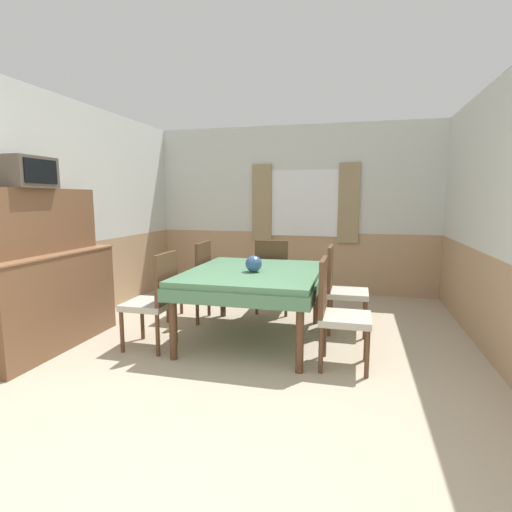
{
  "coord_description": "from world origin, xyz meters",
  "views": [
    {
      "loc": [
        0.98,
        -1.88,
        1.48
      ],
      "look_at": [
        -0.02,
        2.07,
        0.89
      ],
      "focal_mm": 28.0,
      "sensor_mm": 36.0,
      "label": 1
    }
  ],
  "objects_px": {
    "chair_right_far": "(341,286)",
    "sideboard": "(47,281)",
    "chair_left_far": "(194,279)",
    "vase": "(254,264)",
    "dining_table": "(254,280)",
    "chair_head_window": "(273,274)",
    "tv": "(28,172)",
    "chair_right_near": "(337,310)",
    "chair_left_near": "(155,298)"
  },
  "relations": [
    {
      "from": "chair_left_far",
      "to": "chair_head_window",
      "type": "bearing_deg",
      "value": -59.52
    },
    {
      "from": "sideboard",
      "to": "chair_head_window",
      "type": "bearing_deg",
      "value": 41.85
    },
    {
      "from": "chair_left_far",
      "to": "dining_table",
      "type": "bearing_deg",
      "value": -118.8
    },
    {
      "from": "chair_right_near",
      "to": "chair_left_far",
      "type": "distance_m",
      "value": 2.01
    },
    {
      "from": "chair_left_near",
      "to": "vase",
      "type": "height_order",
      "value": "chair_left_near"
    },
    {
      "from": "chair_right_near",
      "to": "chair_left_near",
      "type": "distance_m",
      "value": 1.76
    },
    {
      "from": "chair_right_far",
      "to": "sideboard",
      "type": "distance_m",
      "value": 3.06
    },
    {
      "from": "chair_head_window",
      "to": "tv",
      "type": "height_order",
      "value": "tv"
    },
    {
      "from": "vase",
      "to": "chair_left_far",
      "type": "bearing_deg",
      "value": 147.24
    },
    {
      "from": "chair_right_near",
      "to": "sideboard",
      "type": "distance_m",
      "value": 2.82
    },
    {
      "from": "chair_left_far",
      "to": "chair_right_near",
      "type": "bearing_deg",
      "value": -118.8
    },
    {
      "from": "chair_left_far",
      "to": "tv",
      "type": "bearing_deg",
      "value": 141.87
    },
    {
      "from": "dining_table",
      "to": "vase",
      "type": "xyz_separation_m",
      "value": [
        0.02,
        -0.1,
        0.19
      ]
    },
    {
      "from": "chair_head_window",
      "to": "tv",
      "type": "relative_size",
      "value": 2.04
    },
    {
      "from": "chair_right_near",
      "to": "chair_right_far",
      "type": "bearing_deg",
      "value": -180.0
    },
    {
      "from": "chair_right_far",
      "to": "chair_right_near",
      "type": "bearing_deg",
      "value": 0.0
    },
    {
      "from": "chair_right_far",
      "to": "tv",
      "type": "height_order",
      "value": "tv"
    },
    {
      "from": "dining_table",
      "to": "vase",
      "type": "height_order",
      "value": "vase"
    },
    {
      "from": "tv",
      "to": "chair_left_near",
      "type": "bearing_deg",
      "value": 19.08
    },
    {
      "from": "chair_left_near",
      "to": "vase",
      "type": "xyz_separation_m",
      "value": [
        0.9,
        0.39,
        0.31
      ]
    },
    {
      "from": "chair_right_near",
      "to": "chair_head_window",
      "type": "bearing_deg",
      "value": -149.36
    },
    {
      "from": "chair_left_far",
      "to": "sideboard",
      "type": "distance_m",
      "value": 1.6
    },
    {
      "from": "chair_left_far",
      "to": "vase",
      "type": "xyz_separation_m",
      "value": [
        0.9,
        -0.58,
        0.31
      ]
    },
    {
      "from": "chair_right_near",
      "to": "sideboard",
      "type": "relative_size",
      "value": 0.61
    },
    {
      "from": "sideboard",
      "to": "tv",
      "type": "height_order",
      "value": "tv"
    },
    {
      "from": "chair_right_far",
      "to": "vase",
      "type": "relative_size",
      "value": 5.74
    },
    {
      "from": "chair_left_near",
      "to": "chair_right_far",
      "type": "bearing_deg",
      "value": -61.2
    },
    {
      "from": "tv",
      "to": "chair_right_near",
      "type": "bearing_deg",
      "value": 7.33
    },
    {
      "from": "chair_right_far",
      "to": "vase",
      "type": "height_order",
      "value": "chair_right_far"
    },
    {
      "from": "chair_head_window",
      "to": "chair_right_near",
      "type": "bearing_deg",
      "value": -59.36
    },
    {
      "from": "chair_left_far",
      "to": "chair_left_near",
      "type": "bearing_deg",
      "value": -180.0
    },
    {
      "from": "chair_right_far",
      "to": "sideboard",
      "type": "bearing_deg",
      "value": -66.75
    },
    {
      "from": "chair_right_near",
      "to": "tv",
      "type": "distance_m",
      "value": 3.07
    },
    {
      "from": "chair_head_window",
      "to": "sideboard",
      "type": "xyz_separation_m",
      "value": [
        -1.92,
        -1.72,
        0.16
      ]
    },
    {
      "from": "chair_right_far",
      "to": "sideboard",
      "type": "relative_size",
      "value": 0.61
    },
    {
      "from": "dining_table",
      "to": "vase",
      "type": "relative_size",
      "value": 9.57
    },
    {
      "from": "tv",
      "to": "vase",
      "type": "xyz_separation_m",
      "value": [
        1.95,
        0.75,
        -0.89
      ]
    },
    {
      "from": "sideboard",
      "to": "vase",
      "type": "distance_m",
      "value": 2.05
    },
    {
      "from": "chair_head_window",
      "to": "tv",
      "type": "distance_m",
      "value": 2.93
    },
    {
      "from": "chair_right_far",
      "to": "dining_table",
      "type": "bearing_deg",
      "value": -61.2
    },
    {
      "from": "chair_left_near",
      "to": "vase",
      "type": "distance_m",
      "value": 1.03
    },
    {
      "from": "chair_right_far",
      "to": "tv",
      "type": "xyz_separation_m",
      "value": [
        -2.8,
        -1.33,
        1.21
      ]
    },
    {
      "from": "chair_right_near",
      "to": "tv",
      "type": "height_order",
      "value": "tv"
    },
    {
      "from": "tv",
      "to": "sideboard",
      "type": "bearing_deg",
      "value": 90.33
    },
    {
      "from": "chair_right_far",
      "to": "tv",
      "type": "bearing_deg",
      "value": -64.64
    },
    {
      "from": "sideboard",
      "to": "tv",
      "type": "relative_size",
      "value": 3.33
    },
    {
      "from": "chair_right_far",
      "to": "vase",
      "type": "distance_m",
      "value": 1.08
    },
    {
      "from": "chair_head_window",
      "to": "dining_table",
      "type": "bearing_deg",
      "value": -90.0
    },
    {
      "from": "sideboard",
      "to": "dining_table",
      "type": "bearing_deg",
      "value": 20.54
    },
    {
      "from": "dining_table",
      "to": "chair_left_near",
      "type": "distance_m",
      "value": 1.01
    }
  ]
}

